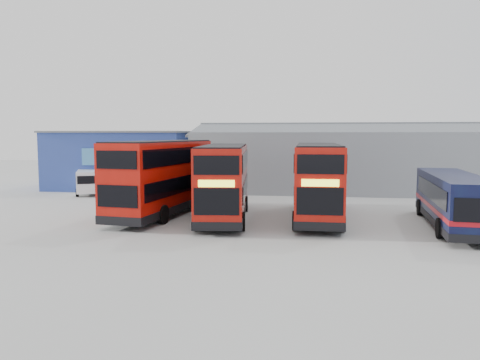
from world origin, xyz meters
TOP-DOWN VIEW (x-y plane):
  - ground_plane at (0.00, 0.00)m, footprint 120.00×120.00m
  - office_block at (-14.00, 17.99)m, footprint 12.30×8.32m
  - maintenance_shed at (8.00, 20.00)m, footprint 30.50×12.00m
  - double_decker_left at (-6.16, 4.34)m, footprint 3.91×10.76m
  - double_decker_centre at (-2.30, 3.58)m, footprint 3.36×10.16m
  - double_decker_right at (2.98, 4.26)m, footprint 2.63×10.16m
  - single_decker_blue at (9.88, 2.62)m, footprint 3.28×10.35m
  - panel_van at (-15.07, 13.12)m, footprint 3.39×4.74m

SIDE VIEW (x-z plane):
  - ground_plane at x=0.00m, z-range 0.00..0.00m
  - panel_van at x=-15.07m, z-range 0.11..2.05m
  - single_decker_blue at x=9.88m, z-range -0.01..2.75m
  - double_decker_centre at x=-2.30m, z-range -0.01..4.21m
  - double_decker_right at x=2.98m, z-range -0.01..4.27m
  - double_decker_left at x=-6.16m, z-range -0.01..4.44m
  - office_block at x=-14.00m, z-range 0.02..5.14m
  - maintenance_shed at x=8.00m, z-range -0.34..5.55m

